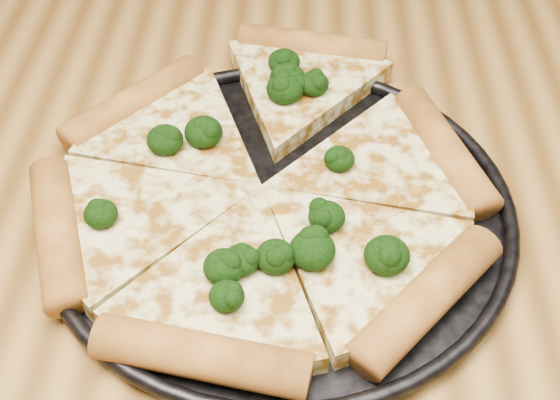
{
  "coord_description": "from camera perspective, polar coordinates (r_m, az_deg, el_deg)",
  "views": [
    {
      "loc": [
        0.11,
        -0.4,
        1.14
      ],
      "look_at": [
        0.09,
        -0.04,
        0.77
      ],
      "focal_mm": 48.15,
      "sensor_mm": 36.0,
      "label": 1
    }
  ],
  "objects": [
    {
      "name": "dining_table",
      "position": [
        0.63,
        -8.3,
        -4.3
      ],
      "size": [
        1.2,
        0.9,
        0.75
      ],
      "color": "olive",
      "rests_on": "ground"
    },
    {
      "name": "pizza_pan",
      "position": [
        0.53,
        0.0,
        -0.64
      ],
      "size": [
        0.33,
        0.33,
        0.02
      ],
      "color": "black",
      "rests_on": "dining_table"
    },
    {
      "name": "pizza",
      "position": [
        0.53,
        -1.24,
        1.38
      ],
      "size": [
        0.34,
        0.37,
        0.03
      ],
      "rotation": [
        0.0,
        0.0,
        -0.19
      ],
      "color": "#DED788",
      "rests_on": "pizza_pan"
    },
    {
      "name": "broccoli_florets",
      "position": [
        0.53,
        -0.66,
        2.71
      ],
      "size": [
        0.21,
        0.27,
        0.02
      ],
      "color": "black",
      "rests_on": "pizza"
    }
  ]
}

